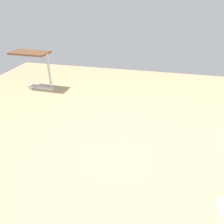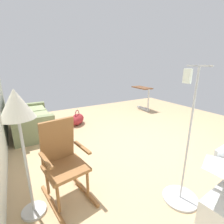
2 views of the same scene
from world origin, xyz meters
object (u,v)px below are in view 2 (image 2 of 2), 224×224
object	(u,v)px
overbed_table	(143,96)
duffel_bag	(77,119)
iv_pole	(182,182)
floor_lamp	(17,114)
couch	(30,121)
rocking_chair	(63,162)

from	to	relation	value
overbed_table	duffel_bag	size ratio (longest dim) A/B	1.34
duffel_bag	iv_pole	size ratio (longest dim) A/B	0.37
floor_lamp	overbed_table	xyz separation A→B (m)	(2.81, -4.10, -0.70)
couch	rocking_chair	distance (m)	2.54
couch	floor_lamp	distance (m)	2.78
couch	duffel_bag	xyz separation A→B (m)	(-0.06, -1.20, -0.15)
rocking_chair	overbed_table	bearing A→B (deg)	-53.52
couch	iv_pole	world-z (taller)	iv_pole
couch	rocking_chair	xyz separation A→B (m)	(-2.53, -0.17, 0.20)
floor_lamp	overbed_table	bearing A→B (deg)	-55.56
overbed_table	iv_pole	xyz separation A→B (m)	(-3.57, 2.44, -0.28)
floor_lamp	overbed_table	size ratio (longest dim) A/B	1.74
rocking_chair	iv_pole	xyz separation A→B (m)	(-0.83, -1.26, -0.25)
floor_lamp	duffel_bag	xyz separation A→B (m)	(2.55, -1.44, -1.07)
overbed_table	duffel_bag	xyz separation A→B (m)	(-0.26, 2.66, -0.38)
couch	overbed_table	bearing A→B (deg)	-87.04
rocking_chair	floor_lamp	world-z (taller)	floor_lamp
rocking_chair	overbed_table	world-z (taller)	rocking_chair
floor_lamp	iv_pole	bearing A→B (deg)	-114.37
couch	iv_pole	distance (m)	3.66
couch	overbed_table	distance (m)	3.88
iv_pole	floor_lamp	bearing A→B (deg)	65.63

